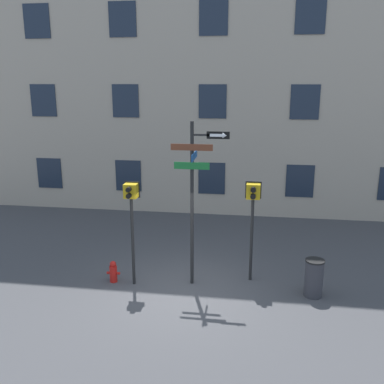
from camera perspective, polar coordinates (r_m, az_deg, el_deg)
ground_plane at (r=11.22m, az=-1.05°, el=-13.21°), size 60.00×60.00×0.00m
building_facade at (r=17.09m, az=3.01°, el=22.10°), size 24.00×0.63×14.99m
street_sign_pole at (r=10.76m, az=0.38°, el=0.44°), size 1.45×0.90×4.29m
pedestrian_signal_left at (r=10.96m, az=-8.09°, el=-1.83°), size 0.39×0.40×2.76m
pedestrian_signal_right at (r=11.20m, az=8.11°, el=-1.55°), size 0.42×0.40×2.71m
fire_hydrant at (r=11.82m, az=-10.45°, el=-10.43°), size 0.36×0.20×0.59m
trash_bin at (r=11.26m, az=15.94°, el=-10.96°), size 0.48×0.48×0.96m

